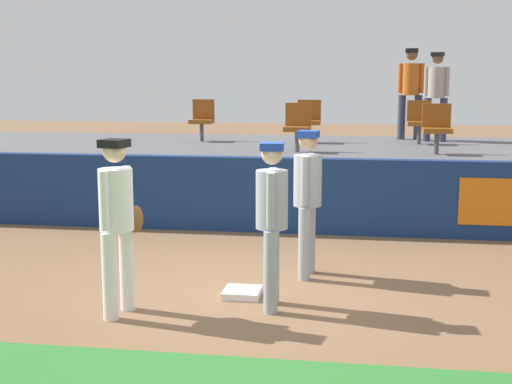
# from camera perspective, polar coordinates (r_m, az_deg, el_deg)

# --- Properties ---
(ground_plane) EXTENTS (60.00, 60.00, 0.00)m
(ground_plane) POSITION_cam_1_polar(r_m,az_deg,el_deg) (7.62, 0.45, -8.68)
(ground_plane) COLOR brown
(first_base) EXTENTS (0.40, 0.40, 0.08)m
(first_base) POSITION_cam_1_polar(r_m,az_deg,el_deg) (7.63, -1.15, -8.35)
(first_base) COLOR white
(first_base) RESTS_ON ground_plane
(player_fielder_home) EXTENTS (0.42, 0.53, 1.78)m
(player_fielder_home) POSITION_cam_1_polar(r_m,az_deg,el_deg) (6.96, -11.41, -1.87)
(player_fielder_home) COLOR white
(player_fielder_home) RESTS_ON ground_plane
(player_runner_visitor) EXTENTS (0.37, 0.49, 1.76)m
(player_runner_visitor) POSITION_cam_1_polar(r_m,az_deg,el_deg) (8.19, 4.29, -0.08)
(player_runner_visitor) COLOR #9EA3AD
(player_runner_visitor) RESTS_ON ground_plane
(player_coach_visitor) EXTENTS (0.35, 0.48, 1.73)m
(player_coach_visitor) POSITION_cam_1_polar(r_m,az_deg,el_deg) (7.02, 1.32, -1.81)
(player_coach_visitor) COLOR #9EA3AD
(player_coach_visitor) RESTS_ON ground_plane
(field_wall) EXTENTS (18.00, 0.26, 1.17)m
(field_wall) POSITION_cam_1_polar(r_m,az_deg,el_deg) (10.63, 3.07, -0.28)
(field_wall) COLOR navy
(field_wall) RESTS_ON ground_plane
(bleacher_platform) EXTENTS (18.00, 4.80, 1.11)m
(bleacher_platform) POSITION_cam_1_polar(r_m,az_deg,el_deg) (13.17, 4.11, 1.45)
(bleacher_platform) COLOR #59595E
(bleacher_platform) RESTS_ON ground_plane
(seat_back_left) EXTENTS (0.44, 0.44, 0.84)m
(seat_back_left) POSITION_cam_1_polar(r_m,az_deg,el_deg) (14.06, -4.47, 6.16)
(seat_back_left) COLOR #4C4C51
(seat_back_left) RESTS_ON bleacher_platform
(seat_front_center) EXTENTS (0.45, 0.44, 0.84)m
(seat_front_center) POSITION_cam_1_polar(r_m,az_deg,el_deg) (11.95, 3.48, 5.61)
(seat_front_center) COLOR #4C4C51
(seat_front_center) RESTS_ON bleacher_platform
(seat_back_right) EXTENTS (0.46, 0.44, 0.84)m
(seat_back_right) POSITION_cam_1_polar(r_m,az_deg,el_deg) (13.74, 13.38, 5.86)
(seat_back_right) COLOR #4C4C51
(seat_back_right) RESTS_ON bleacher_platform
(seat_back_center) EXTENTS (0.46, 0.44, 0.84)m
(seat_back_center) POSITION_cam_1_polar(r_m,az_deg,el_deg) (13.73, 4.40, 6.08)
(seat_back_center) COLOR #4C4C51
(seat_back_center) RESTS_ON bleacher_platform
(seat_front_right) EXTENTS (0.47, 0.44, 0.84)m
(seat_front_right) POSITION_cam_1_polar(r_m,az_deg,el_deg) (11.96, 14.76, 5.33)
(seat_front_right) COLOR #4C4C51
(seat_front_right) RESTS_ON bleacher_platform
(spectator_hooded) EXTENTS (0.48, 0.41, 1.77)m
(spectator_hooded) POSITION_cam_1_polar(r_m,az_deg,el_deg) (14.37, 14.72, 8.17)
(spectator_hooded) COLOR #33384C
(spectator_hooded) RESTS_ON bleacher_platform
(spectator_capped) EXTENTS (0.52, 0.39, 1.87)m
(spectator_capped) POSITION_cam_1_polar(r_m,az_deg,el_deg) (14.71, 12.70, 8.48)
(spectator_capped) COLOR #33384C
(spectator_capped) RESTS_ON bleacher_platform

